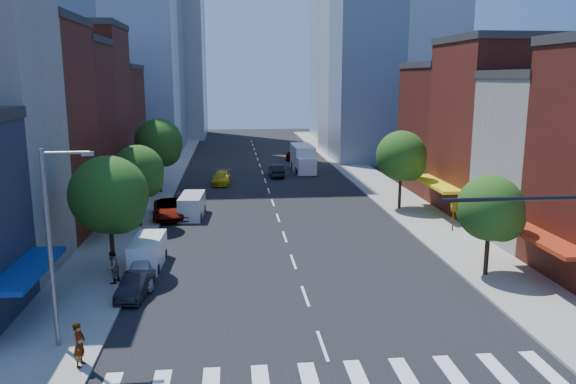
# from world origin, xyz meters

# --- Properties ---
(ground) EXTENTS (220.00, 220.00, 0.00)m
(ground) POSITION_xyz_m (0.00, 0.00, 0.00)
(ground) COLOR black
(ground) RESTS_ON ground
(sidewalk_left) EXTENTS (5.00, 120.00, 0.15)m
(sidewalk_left) POSITION_xyz_m (-12.50, 40.00, 0.07)
(sidewalk_left) COLOR gray
(sidewalk_left) RESTS_ON ground
(sidewalk_right) EXTENTS (5.00, 120.00, 0.15)m
(sidewalk_right) POSITION_xyz_m (12.50, 40.00, 0.07)
(sidewalk_right) COLOR gray
(sidewalk_right) RESTS_ON ground
(crosswalk) EXTENTS (19.00, 3.00, 0.01)m
(crosswalk) POSITION_xyz_m (0.00, -3.00, 0.01)
(crosswalk) COLOR silver
(crosswalk) RESTS_ON ground
(bldg_left_2) EXTENTS (12.00, 9.00, 16.00)m
(bldg_left_2) POSITION_xyz_m (-21.00, 20.50, 8.00)
(bldg_left_2) COLOR maroon
(bldg_left_2) RESTS_ON ground
(bldg_left_3) EXTENTS (12.00, 8.00, 15.00)m
(bldg_left_3) POSITION_xyz_m (-21.00, 29.00, 7.50)
(bldg_left_3) COLOR #581F16
(bldg_left_3) RESTS_ON ground
(bldg_left_4) EXTENTS (12.00, 9.00, 17.00)m
(bldg_left_4) POSITION_xyz_m (-21.00, 37.50, 8.50)
(bldg_left_4) COLOR maroon
(bldg_left_4) RESTS_ON ground
(bldg_left_5) EXTENTS (12.00, 10.00, 13.00)m
(bldg_left_5) POSITION_xyz_m (-21.00, 47.00, 6.50)
(bldg_left_5) COLOR #581F16
(bldg_left_5) RESTS_ON ground
(bldg_right_1) EXTENTS (12.00, 8.00, 12.00)m
(bldg_right_1) POSITION_xyz_m (21.00, 15.00, 6.00)
(bldg_right_1) COLOR silver
(bldg_right_1) RESTS_ON ground
(bldg_right_2) EXTENTS (12.00, 10.00, 15.00)m
(bldg_right_2) POSITION_xyz_m (21.00, 24.00, 7.50)
(bldg_right_2) COLOR maroon
(bldg_right_2) RESTS_ON ground
(bldg_right_3) EXTENTS (12.00, 10.00, 13.00)m
(bldg_right_3) POSITION_xyz_m (21.00, 34.00, 6.50)
(bldg_right_3) COLOR #581F16
(bldg_right_3) RESTS_ON ground
(streetlight) EXTENTS (2.25, 0.25, 9.00)m
(streetlight) POSITION_xyz_m (-11.81, 1.00, 5.28)
(streetlight) COLOR slate
(streetlight) RESTS_ON sidewalk_left
(tree_left_near) EXTENTS (4.80, 4.80, 7.30)m
(tree_left_near) POSITION_xyz_m (-11.35, 10.92, 4.87)
(tree_left_near) COLOR black
(tree_left_near) RESTS_ON sidewalk_left
(tree_left_mid) EXTENTS (4.20, 4.20, 6.65)m
(tree_left_mid) POSITION_xyz_m (-11.35, 21.92, 4.53)
(tree_left_mid) COLOR black
(tree_left_mid) RESTS_ON sidewalk_left
(tree_left_far) EXTENTS (5.00, 5.00, 7.75)m
(tree_left_far) POSITION_xyz_m (-11.35, 35.92, 5.20)
(tree_left_far) COLOR black
(tree_left_far) RESTS_ON sidewalk_left
(tree_right_near) EXTENTS (4.00, 4.00, 6.20)m
(tree_right_near) POSITION_xyz_m (11.65, 7.92, 4.19)
(tree_right_near) COLOR black
(tree_right_near) RESTS_ON sidewalk_right
(tree_right_far) EXTENTS (4.60, 4.60, 7.20)m
(tree_right_far) POSITION_xyz_m (11.65, 25.92, 4.86)
(tree_right_far) COLOR black
(tree_right_far) RESTS_ON sidewalk_right
(parked_car_front) EXTENTS (1.95, 3.97, 1.30)m
(parked_car_front) POSITION_xyz_m (-9.50, 8.85, 0.65)
(parked_car_front) COLOR silver
(parked_car_front) RESTS_ON ground
(parked_car_second) EXTENTS (1.82, 4.04, 1.29)m
(parked_car_second) POSITION_xyz_m (-9.50, 6.93, 0.64)
(parked_car_second) COLOR black
(parked_car_second) RESTS_ON ground
(parked_car_third) EXTENTS (3.29, 6.03, 1.60)m
(parked_car_third) POSITION_xyz_m (-9.50, 24.99, 0.80)
(parked_car_third) COLOR #999999
(parked_car_third) RESTS_ON ground
(parked_car_rear) EXTENTS (2.58, 5.76, 1.64)m
(parked_car_rear) POSITION_xyz_m (-7.96, 25.59, 0.82)
(parked_car_rear) COLOR black
(parked_car_rear) RESTS_ON ground
(cargo_van_near) EXTENTS (2.02, 4.60, 1.93)m
(cargo_van_near) POSITION_xyz_m (-9.51, 11.98, 0.95)
(cargo_van_near) COLOR white
(cargo_van_near) RESTS_ON ground
(cargo_van_far) EXTENTS (2.20, 4.85, 2.02)m
(cargo_van_far) POSITION_xyz_m (-7.51, 25.03, 1.00)
(cargo_van_far) COLOR silver
(cargo_van_far) RESTS_ON ground
(taxi) EXTENTS (2.22, 5.00, 1.43)m
(taxi) POSITION_xyz_m (-5.12, 40.41, 0.71)
(taxi) COLOR gold
(taxi) RESTS_ON ground
(traffic_car_oncoming) EXTENTS (1.73, 4.66, 1.52)m
(traffic_car_oncoming) POSITION_xyz_m (1.56, 44.69, 0.76)
(traffic_car_oncoming) COLOR black
(traffic_car_oncoming) RESTS_ON ground
(traffic_car_far) EXTENTS (1.87, 3.94, 1.30)m
(traffic_car_far) POSITION_xyz_m (4.93, 58.65, 0.65)
(traffic_car_far) COLOR #999999
(traffic_car_far) RESTS_ON ground
(box_truck) EXTENTS (2.64, 8.32, 3.34)m
(box_truck) POSITION_xyz_m (5.38, 48.50, 1.58)
(box_truck) COLOR silver
(box_truck) RESTS_ON ground
(pedestrian_near) EXTENTS (0.58, 0.77, 1.93)m
(pedestrian_near) POSITION_xyz_m (-10.50, -1.01, 1.11)
(pedestrian_near) COLOR #999999
(pedestrian_near) RESTS_ON sidewalk_left
(pedestrian_far) EXTENTS (1.07, 1.17, 1.94)m
(pedestrian_far) POSITION_xyz_m (-11.09, 8.81, 1.12)
(pedestrian_far) COLOR #999999
(pedestrian_far) RESTS_ON sidewalk_left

